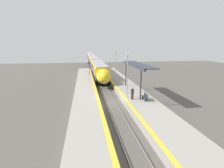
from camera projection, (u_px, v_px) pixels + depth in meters
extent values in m
plane|color=#56514C|center=(111.00, 103.00, 24.26)|extent=(120.00, 120.00, 0.00)
cube|color=slate|center=(106.00, 103.00, 24.14)|extent=(0.08, 90.00, 0.15)
cube|color=slate|center=(116.00, 103.00, 24.36)|extent=(0.08, 90.00, 0.15)
cube|color=black|center=(99.00, 76.00, 42.58)|extent=(2.52, 16.76, 0.87)
cube|color=navy|center=(99.00, 72.00, 42.39)|extent=(2.86, 18.22, 0.86)
cube|color=red|center=(99.00, 70.00, 42.27)|extent=(2.88, 18.22, 0.30)
cube|color=yellow|center=(99.00, 66.00, 42.09)|extent=(2.86, 18.22, 1.31)
cube|color=black|center=(99.00, 67.00, 42.11)|extent=(2.89, 16.76, 0.72)
cube|color=#9E9EA3|center=(99.00, 63.00, 41.92)|extent=(2.58, 18.22, 0.30)
cylinder|color=black|center=(98.00, 82.00, 36.01)|extent=(0.12, 0.90, 0.90)
cylinder|color=black|center=(105.00, 82.00, 36.23)|extent=(0.12, 0.90, 0.90)
cylinder|color=black|center=(97.00, 80.00, 38.13)|extent=(0.12, 0.90, 0.90)
cylinder|color=black|center=(104.00, 80.00, 38.35)|extent=(0.12, 0.90, 0.90)
cylinder|color=black|center=(95.00, 74.00, 46.90)|extent=(0.12, 0.90, 0.90)
cylinder|color=black|center=(100.00, 73.00, 47.12)|extent=(0.12, 0.90, 0.90)
cylinder|color=black|center=(94.00, 72.00, 49.02)|extent=(0.12, 0.90, 0.90)
cylinder|color=black|center=(99.00, 72.00, 49.24)|extent=(0.12, 0.90, 0.90)
ellipsoid|color=yellow|center=(104.00, 76.00, 32.09)|extent=(2.75, 4.20, 2.71)
ellipsoid|color=black|center=(104.00, 74.00, 31.49)|extent=(2.00, 2.45, 1.38)
sphere|color=#F9F4CC|center=(105.00, 83.00, 30.79)|extent=(0.24, 0.24, 0.24)
cube|color=black|center=(94.00, 67.00, 60.91)|extent=(2.52, 16.76, 0.87)
cube|color=navy|center=(94.00, 64.00, 60.72)|extent=(2.86, 18.22, 0.86)
cube|color=red|center=(94.00, 62.00, 60.60)|extent=(2.88, 18.22, 0.30)
cube|color=yellow|center=(94.00, 60.00, 60.42)|extent=(2.86, 18.22, 1.31)
cube|color=black|center=(94.00, 60.00, 60.44)|extent=(2.89, 16.76, 0.72)
cube|color=#9E9EA3|center=(94.00, 58.00, 60.25)|extent=(2.58, 18.22, 0.30)
cylinder|color=black|center=(93.00, 70.00, 54.34)|extent=(0.12, 0.90, 0.90)
cylinder|color=black|center=(98.00, 70.00, 54.56)|extent=(0.12, 0.90, 0.90)
cylinder|color=black|center=(93.00, 69.00, 56.46)|extent=(0.12, 0.90, 0.90)
cylinder|color=black|center=(97.00, 69.00, 56.68)|extent=(0.12, 0.90, 0.90)
cylinder|color=black|center=(92.00, 66.00, 65.23)|extent=(0.12, 0.90, 0.90)
cylinder|color=black|center=(95.00, 66.00, 65.45)|extent=(0.12, 0.90, 0.90)
cylinder|color=black|center=(91.00, 65.00, 67.35)|extent=(0.12, 0.90, 0.90)
cylinder|color=black|center=(95.00, 65.00, 67.57)|extent=(0.12, 0.90, 0.90)
cube|color=black|center=(92.00, 62.00, 79.24)|extent=(2.52, 16.76, 0.87)
cube|color=navy|center=(92.00, 60.00, 79.05)|extent=(2.86, 18.22, 0.86)
cube|color=red|center=(92.00, 58.00, 78.93)|extent=(2.88, 18.22, 0.30)
cube|color=yellow|center=(92.00, 57.00, 78.75)|extent=(2.86, 18.22, 1.31)
cube|color=black|center=(92.00, 57.00, 78.77)|extent=(2.89, 16.76, 0.72)
cube|color=#9E9EA3|center=(92.00, 55.00, 78.58)|extent=(2.58, 18.22, 0.30)
cylinder|color=black|center=(91.00, 64.00, 72.67)|extent=(0.12, 0.90, 0.90)
cylinder|color=black|center=(94.00, 64.00, 72.89)|extent=(0.12, 0.90, 0.90)
cylinder|color=black|center=(91.00, 63.00, 74.79)|extent=(0.12, 0.90, 0.90)
cylinder|color=black|center=(94.00, 63.00, 75.01)|extent=(0.12, 0.90, 0.90)
cylinder|color=black|center=(90.00, 61.00, 83.56)|extent=(0.12, 0.90, 0.90)
cylinder|color=black|center=(93.00, 61.00, 83.78)|extent=(0.12, 0.90, 0.90)
cylinder|color=black|center=(90.00, 61.00, 85.68)|extent=(0.12, 0.90, 0.90)
cylinder|color=black|center=(93.00, 61.00, 85.90)|extent=(0.12, 0.90, 0.90)
cube|color=black|center=(90.00, 59.00, 97.57)|extent=(2.52, 16.76, 0.87)
cube|color=navy|center=(90.00, 57.00, 97.38)|extent=(2.86, 18.22, 0.86)
cube|color=red|center=(90.00, 56.00, 97.26)|extent=(2.88, 18.22, 0.30)
cube|color=yellow|center=(90.00, 54.00, 97.08)|extent=(2.86, 18.22, 1.31)
cube|color=black|center=(90.00, 55.00, 97.10)|extent=(2.89, 16.76, 0.72)
cube|color=#9E9EA3|center=(90.00, 53.00, 96.91)|extent=(2.58, 18.22, 0.30)
cylinder|color=black|center=(89.00, 60.00, 91.00)|extent=(0.12, 0.90, 0.90)
cylinder|color=black|center=(92.00, 60.00, 91.22)|extent=(0.12, 0.90, 0.90)
cylinder|color=black|center=(89.00, 60.00, 93.12)|extent=(0.12, 0.90, 0.90)
cylinder|color=black|center=(92.00, 60.00, 93.34)|extent=(0.12, 0.90, 0.90)
cylinder|color=black|center=(89.00, 58.00, 101.89)|extent=(0.12, 0.90, 0.90)
cylinder|color=black|center=(91.00, 58.00, 102.11)|extent=(0.12, 0.90, 0.90)
cylinder|color=black|center=(89.00, 58.00, 104.01)|extent=(0.12, 0.90, 0.90)
cylinder|color=black|center=(91.00, 58.00, 104.23)|extent=(0.12, 0.90, 0.90)
cube|color=#9E998E|center=(137.00, 99.00, 24.74)|extent=(4.18, 64.00, 0.89)
cube|color=yellow|center=(124.00, 97.00, 24.35)|extent=(0.40, 64.00, 0.01)
cube|color=#9E998E|center=(86.00, 102.00, 23.65)|extent=(3.52, 64.00, 0.89)
cube|color=yellow|center=(98.00, 98.00, 23.79)|extent=(0.40, 64.00, 0.01)
cube|color=#2D333D|center=(146.00, 100.00, 22.24)|extent=(0.36, 0.06, 0.42)
cube|color=#2D333D|center=(143.00, 97.00, 23.32)|extent=(0.36, 0.06, 0.42)
cube|color=#2D333D|center=(145.00, 97.00, 22.73)|extent=(0.44, 1.48, 0.03)
cube|color=#2D333D|center=(146.00, 95.00, 22.71)|extent=(0.04, 1.48, 0.44)
cube|color=#333338|center=(132.00, 96.00, 23.12)|extent=(0.28, 0.20, 0.77)
cube|color=#333338|center=(132.00, 91.00, 22.97)|extent=(0.36, 0.22, 0.61)
sphere|color=#936B4C|center=(132.00, 88.00, 22.88)|extent=(0.21, 0.21, 0.21)
cylinder|color=#59595E|center=(89.00, 71.00, 42.69)|extent=(0.14, 0.14, 3.41)
cube|color=black|center=(89.00, 63.00, 42.24)|extent=(0.28, 0.20, 0.70)
sphere|color=#1ED833|center=(89.00, 62.00, 42.10)|extent=(0.14, 0.14, 0.14)
sphere|color=#330A0A|center=(89.00, 64.00, 42.17)|extent=(0.14, 0.14, 0.14)
cylinder|color=#9E9EA3|center=(127.00, 77.00, 23.52)|extent=(0.12, 0.12, 5.58)
cube|color=silver|center=(128.00, 56.00, 22.89)|extent=(0.36, 0.20, 0.24)
cylinder|color=#9E9EA3|center=(115.00, 69.00, 32.32)|extent=(0.12, 0.12, 5.58)
cube|color=silver|center=(115.00, 53.00, 31.69)|extent=(0.36, 0.20, 0.24)
cylinder|color=#333842|center=(141.00, 85.00, 22.73)|extent=(0.20, 0.20, 3.99)
cylinder|color=#333842|center=(126.00, 75.00, 30.64)|extent=(0.20, 0.20, 3.99)
cube|color=#333842|center=(133.00, 65.00, 26.23)|extent=(0.24, 11.21, 0.36)
cube|color=#333842|center=(138.00, 64.00, 26.34)|extent=(2.00, 11.21, 0.10)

